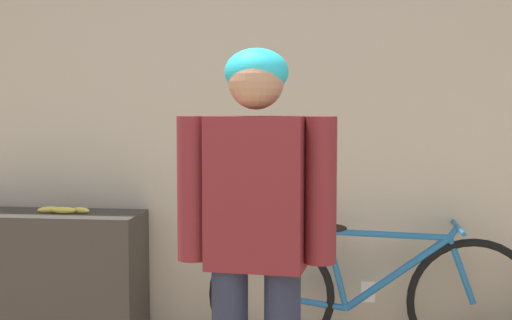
% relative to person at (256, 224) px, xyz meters
% --- Properties ---
extents(wall_back, '(8.00, 0.07, 2.60)m').
position_rel_person_xyz_m(wall_back, '(-0.07, 1.37, 0.35)').
color(wall_back, '#B7AD99').
rests_on(wall_back, ground_plane).
extents(side_shelf, '(1.09, 0.40, 0.80)m').
position_rel_person_xyz_m(side_shelf, '(-1.34, 1.13, -0.55)').
color(side_shelf, '#38332D').
rests_on(side_shelf, ground_plane).
extents(person, '(0.61, 0.24, 1.62)m').
position_rel_person_xyz_m(person, '(0.00, 0.00, 0.00)').
color(person, '#23283D').
rests_on(person, ground_plane).
extents(bicycle, '(1.79, 0.46, 0.77)m').
position_rel_person_xyz_m(bicycle, '(0.48, 1.17, -0.58)').
color(bicycle, black).
rests_on(bicycle, ground_plane).
extents(banana, '(0.31, 0.09, 0.04)m').
position_rel_person_xyz_m(banana, '(-1.22, 1.11, -0.13)').
color(banana, '#EAD64C').
rests_on(banana, side_shelf).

